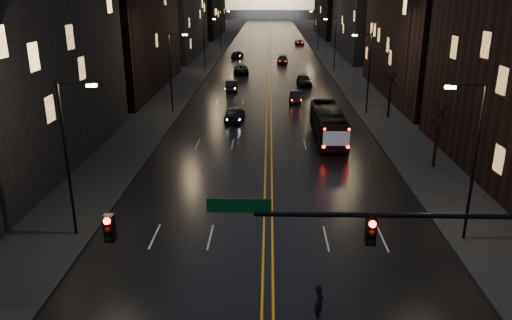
# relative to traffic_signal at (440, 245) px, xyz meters

# --- Properties ---
(road) EXTENTS (20.00, 320.00, 0.02)m
(road) POSITION_rel_traffic_signal_xyz_m (-5.91, 130.00, -5.09)
(road) COLOR black
(road) RESTS_ON ground
(sidewalk_left) EXTENTS (8.00, 320.00, 0.16)m
(sidewalk_left) POSITION_rel_traffic_signal_xyz_m (-19.91, 130.00, -5.02)
(sidewalk_left) COLOR black
(sidewalk_left) RESTS_ON ground
(sidewalk_right) EXTENTS (8.00, 320.00, 0.16)m
(sidewalk_right) POSITION_rel_traffic_signal_xyz_m (8.09, 130.00, -5.02)
(sidewalk_right) COLOR black
(sidewalk_right) RESTS_ON ground
(center_line) EXTENTS (0.62, 320.00, 0.01)m
(center_line) POSITION_rel_traffic_signal_xyz_m (-5.91, 130.00, -5.08)
(center_line) COLOR orange
(center_line) RESTS_ON road
(building_left_far) EXTENTS (12.00, 34.00, 20.00)m
(building_left_far) POSITION_rel_traffic_signal_xyz_m (-26.91, 92.00, 4.90)
(building_left_far) COLOR black
(building_left_far) RESTS_ON ground
(traffic_signal) EXTENTS (17.29, 0.45, 7.00)m
(traffic_signal) POSITION_rel_traffic_signal_xyz_m (0.00, 0.00, 0.00)
(traffic_signal) COLOR black
(traffic_signal) RESTS_ON ground
(streetlamp_right_near) EXTENTS (2.13, 0.25, 9.00)m
(streetlamp_right_near) POSITION_rel_traffic_signal_xyz_m (4.91, 10.00, -0.02)
(streetlamp_right_near) COLOR black
(streetlamp_right_near) RESTS_ON ground
(streetlamp_left_near) EXTENTS (2.13, 0.25, 9.00)m
(streetlamp_left_near) POSITION_rel_traffic_signal_xyz_m (-16.72, 10.00, -0.02)
(streetlamp_left_near) COLOR black
(streetlamp_left_near) RESTS_ON ground
(streetlamp_right_mid) EXTENTS (2.13, 0.25, 9.00)m
(streetlamp_right_mid) POSITION_rel_traffic_signal_xyz_m (4.91, 40.00, -0.02)
(streetlamp_right_mid) COLOR black
(streetlamp_right_mid) RESTS_ON ground
(streetlamp_left_mid) EXTENTS (2.13, 0.25, 9.00)m
(streetlamp_left_mid) POSITION_rel_traffic_signal_xyz_m (-16.72, 40.00, -0.02)
(streetlamp_left_mid) COLOR black
(streetlamp_left_mid) RESTS_ON ground
(streetlamp_right_far) EXTENTS (2.13, 0.25, 9.00)m
(streetlamp_right_far) POSITION_rel_traffic_signal_xyz_m (4.91, 70.00, -0.02)
(streetlamp_right_far) COLOR black
(streetlamp_right_far) RESTS_ON ground
(streetlamp_left_far) EXTENTS (2.13, 0.25, 9.00)m
(streetlamp_left_far) POSITION_rel_traffic_signal_xyz_m (-16.72, 70.00, -0.02)
(streetlamp_left_far) COLOR black
(streetlamp_left_far) RESTS_ON ground
(streetlamp_right_dist) EXTENTS (2.13, 0.25, 9.00)m
(streetlamp_right_dist) POSITION_rel_traffic_signal_xyz_m (4.91, 100.00, -0.02)
(streetlamp_right_dist) COLOR black
(streetlamp_right_dist) RESTS_ON ground
(streetlamp_left_dist) EXTENTS (2.13, 0.25, 9.00)m
(streetlamp_left_dist) POSITION_rel_traffic_signal_xyz_m (-16.72, 100.00, -0.02)
(streetlamp_left_dist) COLOR black
(streetlamp_left_dist) RESTS_ON ground
(tree_right_mid) EXTENTS (2.40, 2.40, 6.65)m
(tree_right_mid) POSITION_rel_traffic_signal_xyz_m (7.09, 22.00, -0.58)
(tree_right_mid) COLOR black
(tree_right_mid) RESTS_ON ground
(tree_right_far) EXTENTS (2.40, 2.40, 6.65)m
(tree_right_far) POSITION_rel_traffic_signal_xyz_m (7.09, 38.00, -0.58)
(tree_right_far) COLOR black
(tree_right_far) RESTS_ON ground
(bus) EXTENTS (2.54, 10.70, 2.98)m
(bus) POSITION_rel_traffic_signal_xyz_m (-0.36, 29.98, -3.61)
(bus) COLOR black
(bus) RESTS_ON ground
(oncoming_car_a) EXTENTS (2.26, 4.79, 1.58)m
(oncoming_car_a) POSITION_rel_traffic_signal_xyz_m (-9.59, 36.51, -4.31)
(oncoming_car_a) COLOR black
(oncoming_car_a) RESTS_ON ground
(oncoming_car_b) EXTENTS (1.89, 4.66, 1.51)m
(oncoming_car_b) POSITION_rel_traffic_signal_xyz_m (-11.13, 53.30, -4.35)
(oncoming_car_b) COLOR black
(oncoming_car_b) RESTS_ON ground
(oncoming_car_c) EXTENTS (2.79, 5.52, 1.49)m
(oncoming_car_c) POSITION_rel_traffic_signal_xyz_m (-10.60, 68.03, -4.36)
(oncoming_car_c) COLOR black
(oncoming_car_c) RESTS_ON ground
(oncoming_car_d) EXTENTS (2.56, 5.22, 1.46)m
(oncoming_car_d) POSITION_rel_traffic_signal_xyz_m (-12.47, 87.89, -4.37)
(oncoming_car_d) COLOR black
(oncoming_car_d) RESTS_ON ground
(receding_car_a) EXTENTS (1.85, 4.31, 1.38)m
(receding_car_a) POSITION_rel_traffic_signal_xyz_m (-2.59, 45.90, -4.41)
(receding_car_a) COLOR black
(receding_car_a) RESTS_ON ground
(receding_car_b) EXTENTS (2.20, 4.93, 1.65)m
(receding_car_b) POSITION_rel_traffic_signal_xyz_m (-0.80, 57.23, -4.28)
(receding_car_b) COLOR black
(receding_car_b) RESTS_ON ground
(receding_car_c) EXTENTS (2.18, 5.02, 1.44)m
(receding_car_c) POSITION_rel_traffic_signal_xyz_m (-3.41, 80.03, -4.39)
(receding_car_c) COLOR black
(receding_car_c) RESTS_ON ground
(receding_car_d) EXTENTS (2.29, 4.63, 1.26)m
(receding_car_d) POSITION_rel_traffic_signal_xyz_m (1.73, 113.83, -4.47)
(receding_car_d) COLOR black
(receding_car_d) RESTS_ON ground
(pedestrian_a) EXTENTS (0.49, 0.66, 1.66)m
(pedestrian_a) POSITION_rel_traffic_signal_xyz_m (-3.72, 2.75, -4.27)
(pedestrian_a) COLOR black
(pedestrian_a) RESTS_ON ground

